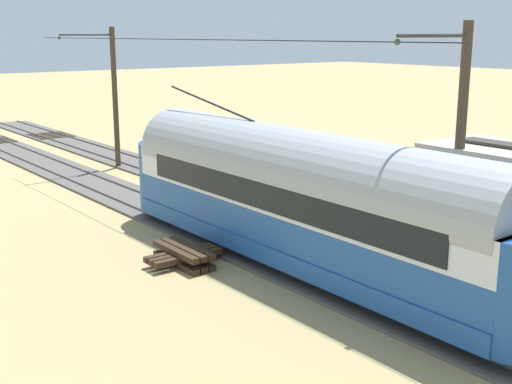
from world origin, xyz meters
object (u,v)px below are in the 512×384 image
object	(u,v)px
catenary_pole_foreground	(113,96)
switch_stand	(223,164)
spare_tie_stack	(184,255)
catenary_pole_mid_near	(458,151)
vintage_streetcar	(300,197)

from	to	relation	value
catenary_pole_foreground	switch_stand	world-z (taller)	catenary_pole_foreground
catenary_pole_foreground	spare_tie_stack	xyz separation A→B (m)	(5.28, 15.43, -3.59)
catenary_pole_mid_near	vintage_streetcar	bearing A→B (deg)	-51.81
switch_stand	catenary_pole_foreground	bearing A→B (deg)	-61.65
catenary_pole_foreground	spare_tie_stack	size ratio (longest dim) A/B	3.08
catenary_pole_mid_near	switch_stand	world-z (taller)	catenary_pole_mid_near
catenary_pole_foreground	vintage_streetcar	bearing A→B (deg)	81.35
switch_stand	spare_tie_stack	xyz separation A→B (m)	(8.31, 9.81, -0.43)
vintage_streetcar	spare_tie_stack	bearing A→B (deg)	-45.37
catenary_pole_foreground	catenary_pole_mid_near	xyz separation A→B (m)	(0.00, 21.48, 0.00)
catenary_pole_mid_near	spare_tie_stack	size ratio (longest dim) A/B	3.08
vintage_streetcar	spare_tie_stack	size ratio (longest dim) A/B	7.27
spare_tie_stack	switch_stand	bearing A→B (deg)	-130.29
vintage_streetcar	switch_stand	xyz separation A→B (m)	(-5.77, -12.38, -1.56)
vintage_streetcar	catenary_pole_foreground	distance (m)	18.28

